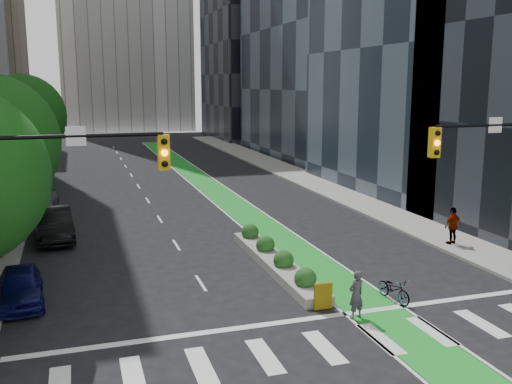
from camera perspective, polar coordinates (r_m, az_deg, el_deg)
ground at (r=19.76m, az=5.62°, el=-13.98°), size 160.00×160.00×0.00m
sidewalk_left at (r=42.49m, az=-23.49°, el=-1.20°), size 3.60×90.00×0.15m
sidewalk_right at (r=46.31m, az=6.89°, el=0.56°), size 3.60×90.00×0.15m
bike_lane_paint at (r=48.26m, az=-5.17°, el=0.93°), size 2.20×70.00×0.01m
building_dark_end at (r=88.89m, az=0.24°, el=14.53°), size 14.00×18.00×28.00m
tree_midfar at (r=38.77m, az=-23.28°, el=5.04°), size 5.60×5.60×7.76m
tree_far at (r=48.66m, az=-22.26°, el=7.00°), size 6.60×6.60×9.00m
signal_left at (r=17.33m, az=-22.23°, el=-1.63°), size 6.14×0.51×7.20m
median_planter at (r=26.15m, az=1.96°, el=-6.76°), size 1.20×10.26×1.10m
bicycle at (r=22.90m, az=13.63°, el=-9.41°), size 0.90×1.87×0.94m
cyclist at (r=20.84m, az=9.98°, el=-10.08°), size 0.75×0.60×1.79m
parked_car_left_near at (r=23.69m, az=-22.49°, el=-8.71°), size 1.94×4.14×1.37m
parked_car_left_mid at (r=32.36m, az=-19.56°, el=-3.08°), size 2.26×5.27×1.69m
parked_car_left_far at (r=39.86m, az=-20.60°, el=-0.92°), size 2.19×4.49×1.26m
pedestrian_far at (r=30.86m, az=19.09°, el=-3.20°), size 1.20×0.70×1.92m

